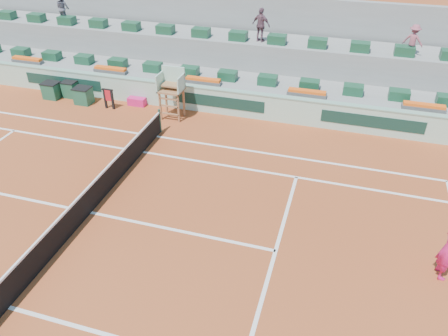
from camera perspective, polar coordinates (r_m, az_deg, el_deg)
The scene contains 19 objects.
ground at distance 15.63m, azimuth -17.00°, elevation -5.59°, with size 90.00×90.00×0.00m, color #9C411E.
seating_tier_lower at distance 23.58m, azimuth -3.66°, elevation 11.42°, with size 36.00×4.00×1.20m, color gray.
seating_tier_upper at distance 24.74m, azimuth -2.43°, elevation 14.28°, with size 36.00×2.40×2.60m, color gray.
stadium_back_wall at distance 25.91m, azimuth -1.29°, elevation 17.29°, with size 36.00×0.40×4.40m, color gray.
player_bag at distance 22.46m, azimuth -11.31°, elevation 8.51°, with size 0.89×0.39×0.39m, color #E41D72.
spectator_left at distance 27.66m, azimuth -20.29°, elevation 19.00°, with size 0.77×0.60×1.59m, color #4F505D.
spectator_mid at distance 22.82m, azimuth 4.86°, elevation 18.12°, with size 0.97×0.40×1.65m, color #6E4957.
spectator_right at distance 22.58m, azimuth 23.48°, elevation 15.08°, with size 0.91×0.53×1.41m, color #9E4F5E.
court_lines at distance 15.63m, azimuth -17.00°, elevation -5.58°, with size 23.89×11.09×0.01m.
tennis_net at distance 15.32m, azimuth -17.32°, elevation -4.07°, with size 0.10×11.97×1.10m.
advertising_hoarding at distance 21.68m, azimuth -5.60°, elevation 9.35°, with size 36.00×0.34×1.26m.
umpire_chair at distance 20.48m, azimuth -6.84°, elevation 10.54°, with size 1.10×0.90×2.40m.
seat_row_lower at distance 22.50m, azimuth -4.53°, elevation 12.50°, with size 32.90×0.60×0.44m.
seat_row_upper at distance 23.73m, azimuth -3.01°, elevation 17.27°, with size 32.90×0.60×0.44m.
flower_planters at distance 22.41m, azimuth -8.93°, elevation 11.88°, with size 26.80×0.36×0.28m.
drink_cooler_a at distance 23.24m, azimuth -17.91°, elevation 9.00°, with size 0.84×0.73×0.84m.
drink_cooler_b at distance 24.20m, azimuth -19.42°, elevation 9.69°, with size 0.73×0.63×0.84m.
drink_cooler_c at distance 24.40m, azimuth -21.59°, elevation 9.42°, with size 0.83×0.72×0.84m.
towel_rack at distance 22.25m, azimuth -14.86°, elevation 8.93°, with size 0.58×0.10×1.03m.
Camera 1 is at (7.67, -9.73, 9.53)m, focal length 35.00 mm.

